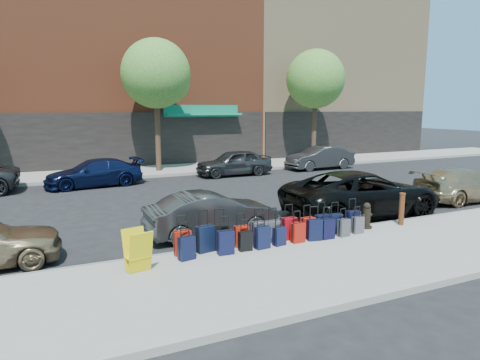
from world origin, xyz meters
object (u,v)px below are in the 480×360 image
fire_hydrant (366,216)px  car_far_3 (320,158)px  car_near_1 (212,214)px  car_near_2 (362,194)px  tree_right (317,81)px  suitcase_front_5 (273,231)px  bollard (402,208)px  car_far_1 (94,173)px  display_rack (138,251)px  tree_center (158,76)px  car_far_2 (234,163)px  car_near_3 (465,185)px

fire_hydrant → car_far_3: size_ratio=0.18×
car_near_1 → car_near_2: size_ratio=0.69×
tree_right → car_near_1: size_ratio=1.90×
suitcase_front_5 → bollard: size_ratio=0.93×
bollard → car_far_1: car_far_1 is taller
tree_right → car_near_2: bearing=-118.3°
suitcase_front_5 → display_rack: display_rack is taller
bollard → display_rack: bearing=-177.0°
tree_center → car_far_3: size_ratio=1.72×
suitcase_front_5 → fire_hydrant: suitcase_front_5 is taller
display_rack → car_far_2: 14.47m
car_near_1 → car_far_1: (-2.20, 9.69, 0.01)m
tree_right → suitcase_front_5: 18.78m
tree_center → car_near_2: bearing=-73.5°
suitcase_front_5 → display_rack: (-3.67, -0.60, 0.16)m
car_far_2 → tree_right: bearing=110.3°
car_near_2 → car_far_1: size_ratio=1.25×
suitcase_front_5 → car_near_1: (-1.09, 1.66, 0.20)m
car_far_3 → car_near_3: bearing=-1.7°
car_near_2 → car_near_3: size_ratio=1.24×
tree_center → car_near_3: bearing=-53.9°
tree_right → car_near_1: 18.21m
tree_right → car_near_3: tree_right is taller
tree_center → car_far_1: tree_center is taller
bollard → car_near_2: car_near_2 is taller
tree_right → car_far_3: bearing=-119.1°
car_near_1 → car_near_3: bearing=-90.2°
bollard → car_far_3: 13.11m
fire_hydrant → car_far_1: bearing=112.7°
car_near_3 → car_far_1: bearing=55.4°
tree_center → tree_right: same height
car_near_3 → car_far_2: 11.34m
fire_hydrant → tree_right: bearing=53.9°
car_far_1 → car_near_3: bearing=47.4°
suitcase_front_5 → car_far_3: car_far_3 is taller
suitcase_front_5 → car_far_2: size_ratio=0.22×
tree_center → car_far_1: size_ratio=1.64×
bollard → car_far_2: (-0.29, 11.83, 0.05)m
display_rack → car_far_3: (13.44, 12.35, 0.10)m
car_far_1 → display_rack: bearing=-8.2°
car_far_1 → car_far_3: car_far_3 is taller
car_near_1 → car_far_2: (5.13, 10.00, 0.08)m
tree_right → car_near_3: 13.38m
car_near_2 → car_far_2: car_near_2 is taller
suitcase_front_5 → car_far_1: 11.82m
car_far_2 → fire_hydrant: bearing=-4.2°
car_near_1 → car_near_2: 5.48m
bollard → car_near_3: car_near_3 is taller
bollard → display_rack: 8.01m
display_rack → bollard: bearing=-9.0°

